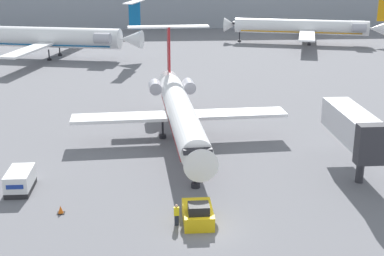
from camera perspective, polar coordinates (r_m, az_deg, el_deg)
The scene contains 9 objects.
ground_plane at distance 40.35m, azimuth 1.47°, elevation -10.60°, with size 600.00×600.00×0.00m, color slate.
airplane_main at distance 57.46m, azimuth -1.27°, elevation 1.92°, with size 23.40×31.03×10.65m.
pushback_tug at distance 40.89m, azimuth 0.62°, elevation -9.12°, with size 2.22×3.79×1.82m.
luggage_cart at distance 48.17m, azimuth -17.87°, elevation -5.37°, with size 1.99×3.71×1.84m.
worker_near_tug at distance 40.32m, azimuth -1.66°, elevation -9.19°, with size 0.40×0.24×1.70m.
traffic_cone_left at distance 43.50m, azimuth -13.84°, elevation -8.46°, with size 0.58×0.58×0.65m.
airplane_parked_far_left at distance 125.37m, azimuth 12.03°, elevation 10.51°, with size 36.02×32.81×10.55m.
airplane_parked_far_right at distance 109.03m, azimuth -15.20°, elevation 9.32°, with size 38.70×34.91×11.10m.
jet_bridge at distance 50.34m, azimuth 17.03°, elevation 0.01°, with size 3.20×10.94×6.19m.
Camera 1 is at (-3.64, -35.24, 19.30)m, focal length 50.00 mm.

